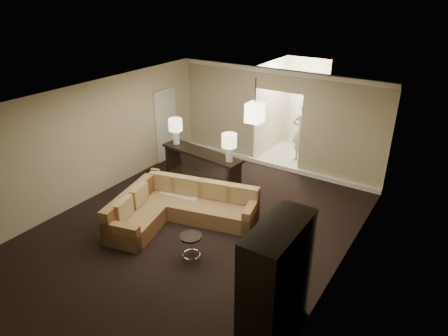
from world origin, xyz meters
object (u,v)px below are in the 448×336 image
Objects in this scene: sectional_sofa at (178,208)px; armoire at (275,288)px; console_table at (202,165)px; person at (304,128)px; drink_table at (191,242)px; coffee_table at (187,195)px.

armoire reaches higher than sectional_sofa.
console_table is 1.21× the size of person.
armoire is 2.38m from drink_table.
console_table reaches higher than sectional_sofa.
person reaches higher than console_table.
coffee_table is at bearing 129.90° from drink_table.
sectional_sofa is 3.72m from armoire.
armoire reaches higher than coffee_table.
sectional_sofa is at bearing -64.45° from console_table.
coffee_table is 1.09m from console_table.
armoire is at bearing -36.24° from console_table.
drink_table is at bearing -50.10° from coffee_table.
person reaches higher than coffee_table.
coffee_table is at bearing 144.49° from armoire.
sectional_sofa is at bearing 58.46° from person.
armoire is 1.01× the size of person.
armoire reaches higher than console_table.
console_table is 5.22m from armoire.
sectional_sofa is 1.88m from console_table.
console_table is 4.55× the size of drink_table.
coffee_table is 0.55× the size of person.
person is (1.31, 3.87, 0.79)m from coffee_table.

